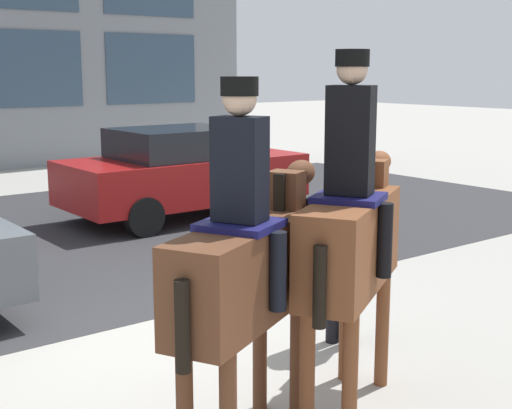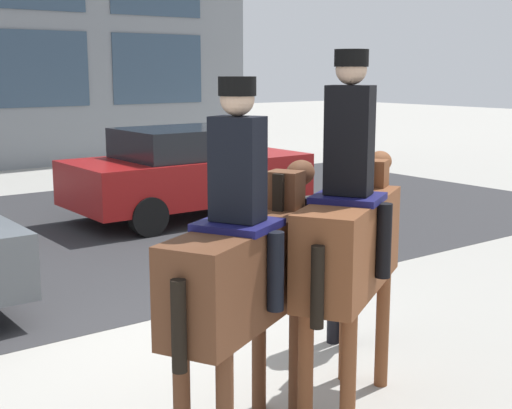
{
  "view_description": "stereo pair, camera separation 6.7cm",
  "coord_description": "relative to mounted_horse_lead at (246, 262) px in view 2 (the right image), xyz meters",
  "views": [
    {
      "loc": [
        -3.19,
        -5.81,
        2.58
      ],
      "look_at": [
        0.29,
        -1.3,
        1.5
      ],
      "focal_mm": 50.0,
      "sensor_mm": 36.0,
      "label": 1
    },
    {
      "loc": [
        -3.14,
        -5.85,
        2.58
      ],
      "look_at": [
        0.29,
        -1.3,
        1.5
      ],
      "focal_mm": 50.0,
      "sensor_mm": 36.0,
      "label": 2
    }
  ],
  "objects": [
    {
      "name": "mounted_horse_companion",
      "position": [
        0.94,
        -0.03,
        0.07
      ],
      "size": [
        1.71,
        1.19,
        2.72
      ],
      "rotation": [
        0.0,
        0.0,
        0.53
      ],
      "color": "brown",
      "rests_on": "ground_plane"
    },
    {
      "name": "mounted_horse_lead",
      "position": [
        0.0,
        0.0,
        0.0
      ],
      "size": [
        1.82,
        1.13,
        2.54
      ],
      "rotation": [
        0.0,
        0.0,
        0.46
      ],
      "color": "#59331E",
      "rests_on": "ground_plane"
    },
    {
      "name": "street_car_far_lane",
      "position": [
        3.8,
        6.96,
        -0.5
      ],
      "size": [
        4.19,
        2.02,
        1.59
      ],
      "color": "maroon",
      "rests_on": "ground_plane"
    },
    {
      "name": "pedestrian_bystander",
      "position": [
        1.82,
        0.94,
        -0.35
      ],
      "size": [
        0.75,
        0.74,
        1.65
      ],
      "rotation": [
        0.0,
        0.0,
        -2.66
      ],
      "color": "black",
      "rests_on": "ground_plane"
    },
    {
      "name": "ground_plane",
      "position": [
        0.43,
        2.13,
        -1.32
      ],
      "size": [
        80.0,
        80.0,
        0.0
      ],
      "primitive_type": "plane",
      "color": "#9E9B93"
    }
  ]
}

